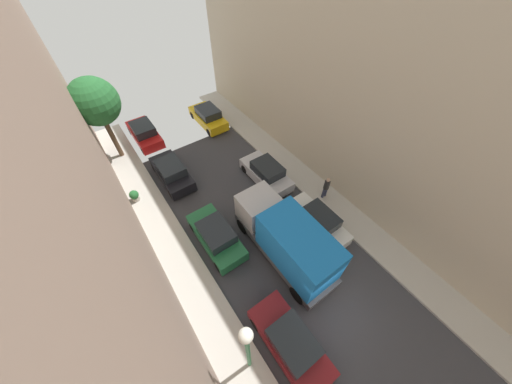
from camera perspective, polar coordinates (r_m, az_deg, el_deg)
name	(u,v)px	position (r m, az deg, el deg)	size (l,w,h in m)	color
ground	(331,311)	(14.71, 16.25, -23.85)	(32.00, 32.00, 0.00)	#38383D
sidewalk_left	(249,382)	(13.65, -1.64, -36.41)	(2.00, 44.00, 0.15)	#B7B2A8
sidewalk_right	(393,257)	(17.09, 28.03, -12.48)	(2.00, 44.00, 0.15)	#B7B2A8
parked_car_left_2	(291,343)	(13.26, 7.70, -30.07)	(1.78, 4.20, 1.57)	maroon
parked_car_left_3	(216,236)	(15.26, -8.77, -9.55)	(1.78, 4.20, 1.57)	#1E6638
parked_car_left_4	(172,172)	(19.21, -18.11, 4.17)	(1.78, 4.20, 1.57)	black
parked_car_left_5	(144,133)	(23.53, -23.42, 11.85)	(1.78, 4.20, 1.57)	red
parked_car_right_1	(317,222)	(16.02, 13.26, -6.47)	(1.78, 4.20, 1.57)	white
parked_car_right_2	(266,173)	(18.22, 2.31, 4.18)	(1.78, 4.20, 1.57)	silver
parked_car_right_3	(208,117)	(23.98, -10.51, 16.04)	(1.78, 4.20, 1.57)	gold
delivery_truck	(287,240)	(13.83, 6.87, -10.39)	(2.26, 6.60, 3.38)	#4C4C51
pedestrian	(326,187)	(17.45, 15.23, 1.05)	(0.40, 0.36, 1.72)	#2D334C
street_tree_0	(95,102)	(20.69, -32.06, 16.46)	(3.14, 3.14, 6.14)	brown
potted_plant_2	(134,196)	(18.82, -25.28, -0.72)	(0.59, 0.59, 0.81)	#B2A899
lamp_post	(247,348)	(9.89, -1.90, -31.14)	(0.44, 0.44, 5.78)	#26723F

